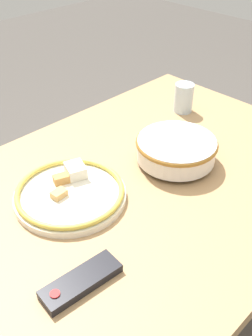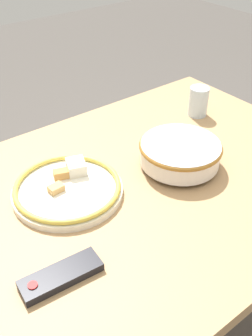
# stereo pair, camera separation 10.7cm
# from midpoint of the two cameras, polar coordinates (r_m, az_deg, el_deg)

# --- Properties ---
(dining_table) EXTENTS (1.40, 0.86, 0.72)m
(dining_table) POSITION_cam_midpoint_polar(r_m,az_deg,el_deg) (1.09, 1.52, -7.15)
(dining_table) COLOR tan
(dining_table) RESTS_ON ground_plane
(noodle_bowl) EXTENTS (0.24, 0.24, 0.08)m
(noodle_bowl) POSITION_cam_midpoint_polar(r_m,az_deg,el_deg) (1.13, 10.54, 2.09)
(noodle_bowl) COLOR silver
(noodle_bowl) RESTS_ON dining_table
(food_plate) EXTENTS (0.29, 0.29, 0.05)m
(food_plate) POSITION_cam_midpoint_polar(r_m,az_deg,el_deg) (1.03, -5.56, -3.03)
(food_plate) COLOR silver
(food_plate) RESTS_ON dining_table
(tv_remote) EXTENTS (0.18, 0.07, 0.02)m
(tv_remote) POSITION_cam_midpoint_polar(r_m,az_deg,el_deg) (0.84, -5.76, -15.44)
(tv_remote) COLOR black
(tv_remote) RESTS_ON dining_table
(drinking_glass) EXTENTS (0.07, 0.07, 0.10)m
(drinking_glass) POSITION_cam_midpoint_polar(r_m,az_deg,el_deg) (1.41, 12.65, 9.34)
(drinking_glass) COLOR silver
(drinking_glass) RESTS_ON dining_table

